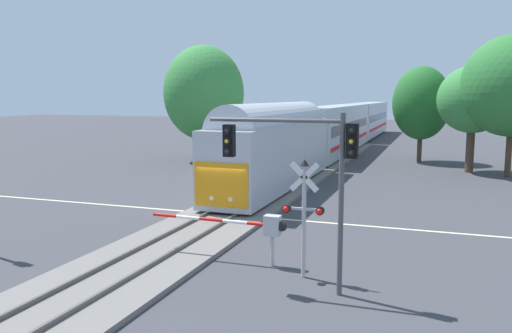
{
  "coord_description": "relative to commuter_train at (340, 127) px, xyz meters",
  "views": [
    {
      "loc": [
        9.67,
        -23.44,
        5.89
      ],
      "look_at": [
        0.19,
        3.48,
        2.0
      ],
      "focal_mm": 36.39,
      "sensor_mm": 36.0,
      "label": 1
    }
  ],
  "objects": [
    {
      "name": "ground_plane",
      "position": [
        -0.0,
        -30.22,
        -2.73
      ],
      "size": [
        220.0,
        220.0,
        0.0
      ],
      "primitive_type": "plane",
      "color": "#3D3D42"
    },
    {
      "name": "road_centre_stripe",
      "position": [
        -0.0,
        -30.22,
        -2.72
      ],
      "size": [
        44.0,
        0.2,
        0.01
      ],
      "color": "beige",
      "rests_on": "ground"
    },
    {
      "name": "railway_track",
      "position": [
        -0.0,
        -30.22,
        -2.63
      ],
      "size": [
        4.4,
        80.0,
        0.32
      ],
      "color": "slate",
      "rests_on": "ground"
    },
    {
      "name": "commuter_train",
      "position": [
        0.0,
        0.0,
        0.0
      ],
      "size": [
        3.04,
        66.5,
        5.16
      ],
      "color": "#B2B7C1",
      "rests_on": "railway_track"
    },
    {
      "name": "crossing_gate_near",
      "position": [
        3.88,
        -36.98,
        -1.34
      ],
      "size": [
        5.23,
        0.4,
        1.8
      ],
      "color": "#B7B7BC",
      "rests_on": "ground"
    },
    {
      "name": "crossing_signal_mast",
      "position": [
        5.69,
        -37.77,
        -0.34
      ],
      "size": [
        1.36,
        0.44,
        3.9
      ],
      "color": "#B2B2B7",
      "rests_on": "ground"
    },
    {
      "name": "traffic_signal_near_right",
      "position": [
        5.9,
        -38.88,
        1.36
      ],
      "size": [
        4.58,
        0.38,
        5.42
      ],
      "color": "#4C4C51",
      "rests_on": "ground"
    },
    {
      "name": "elm_centre_background",
      "position": [
        8.13,
        -5.15,
        2.53
      ],
      "size": [
        5.02,
        5.02,
        8.51
      ],
      "color": "#4C3828",
      "rests_on": "ground"
    },
    {
      "name": "oak_behind_train",
      "position": [
        -10.4,
        -10.85,
        3.43
      ],
      "size": [
        7.23,
        7.23,
        10.4
      ],
      "color": "brown",
      "rests_on": "ground"
    },
    {
      "name": "oak_far_right",
      "position": [
        12.04,
        -10.49,
        2.87
      ],
      "size": [
        5.29,
        5.29,
        8.21
      ],
      "color": "#4C3828",
      "rests_on": "ground"
    }
  ]
}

